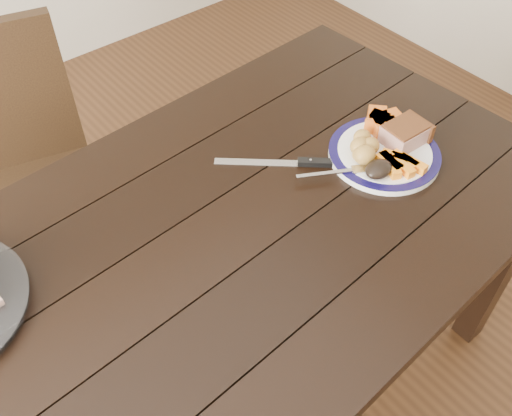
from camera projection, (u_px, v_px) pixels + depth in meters
ground at (232, 391)px, 1.76m from camera, size 4.00×4.00×0.00m
dining_table at (223, 263)px, 1.28m from camera, size 1.65×0.99×0.75m
chair_far at (20, 170)px, 1.68m from camera, size 0.52×0.52×0.93m
dinner_plate at (384, 154)px, 1.38m from camera, size 0.27×0.27×0.02m
plate_rim at (385, 152)px, 1.37m from camera, size 0.27×0.27×0.02m
pork_slice at (405, 134)px, 1.37m from camera, size 0.10×0.08×0.04m
roasted_potatoes at (364, 148)px, 1.34m from camera, size 0.09×0.09×0.05m
carrot_batons at (398, 163)px, 1.32m from camera, size 0.09×0.11×0.02m
pumpkin_wedges at (382, 122)px, 1.41m from camera, size 0.10×0.11×0.04m
dark_mushroom at (379, 169)px, 1.30m from camera, size 0.07×0.05×0.03m
fork at (340, 172)px, 1.32m from camera, size 0.16×0.10×0.00m
carving_knife at (306, 163)px, 1.36m from camera, size 0.25×0.23×0.01m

